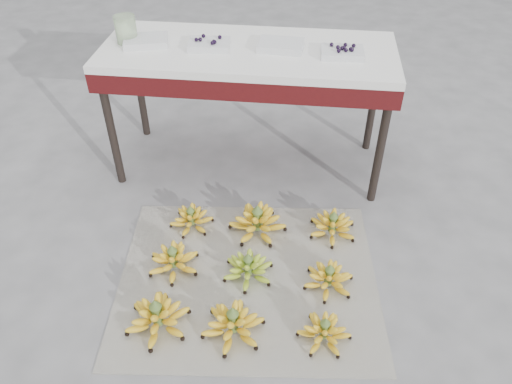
# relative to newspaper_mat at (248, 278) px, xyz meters

# --- Properties ---
(ground) EXTENTS (60.00, 60.00, 0.00)m
(ground) POSITION_rel_newspaper_mat_xyz_m (-0.01, -0.08, -0.00)
(ground) COLOR #5F5F62
(ground) RESTS_ON ground
(newspaper_mat) EXTENTS (1.34, 1.16, 0.01)m
(newspaper_mat) POSITION_rel_newspaper_mat_xyz_m (0.00, 0.00, 0.00)
(newspaper_mat) COLOR silver
(newspaper_mat) RESTS_ON ground
(bunch_front_left) EXTENTS (0.35, 0.35, 0.18)m
(bunch_front_left) POSITION_rel_newspaper_mat_xyz_m (-0.36, -0.32, 0.06)
(bunch_front_left) COLOR yellow
(bunch_front_left) RESTS_ON newspaper_mat
(bunch_front_center) EXTENTS (0.30, 0.30, 0.17)m
(bunch_front_center) POSITION_rel_newspaper_mat_xyz_m (-0.02, -0.32, 0.06)
(bunch_front_center) COLOR yellow
(bunch_front_center) RESTS_ON newspaper_mat
(bunch_front_right) EXTENTS (0.24, 0.24, 0.14)m
(bunch_front_right) POSITION_rel_newspaper_mat_xyz_m (0.37, -0.30, 0.05)
(bunch_front_right) COLOR yellow
(bunch_front_right) RESTS_ON newspaper_mat
(bunch_mid_left) EXTENTS (0.31, 0.31, 0.16)m
(bunch_mid_left) POSITION_rel_newspaper_mat_xyz_m (-0.37, 0.02, 0.06)
(bunch_mid_left) COLOR yellow
(bunch_mid_left) RESTS_ON newspaper_mat
(bunch_mid_center) EXTENTS (0.27, 0.27, 0.15)m
(bunch_mid_center) POSITION_rel_newspaper_mat_xyz_m (-0.00, 0.02, 0.06)
(bunch_mid_center) COLOR #90B82E
(bunch_mid_center) RESTS_ON newspaper_mat
(bunch_mid_right) EXTENTS (0.25, 0.25, 0.15)m
(bunch_mid_right) POSITION_rel_newspaper_mat_xyz_m (0.39, -0.00, 0.05)
(bunch_mid_right) COLOR yellow
(bunch_mid_right) RESTS_ON newspaper_mat
(bunch_back_left) EXTENTS (0.27, 0.27, 0.14)m
(bunch_back_left) POSITION_rel_newspaper_mat_xyz_m (-0.35, 0.34, 0.05)
(bunch_back_left) COLOR yellow
(bunch_back_left) RESTS_ON newspaper_mat
(bunch_back_center) EXTENTS (0.31, 0.31, 0.18)m
(bunch_back_center) POSITION_rel_newspaper_mat_xyz_m (0.01, 0.34, 0.07)
(bunch_back_center) COLOR yellow
(bunch_back_center) RESTS_ON newspaper_mat
(bunch_back_right) EXTENTS (0.31, 0.31, 0.16)m
(bunch_back_right) POSITION_rel_newspaper_mat_xyz_m (0.41, 0.36, 0.06)
(bunch_back_right) COLOR yellow
(bunch_back_right) RESTS_ON newspaper_mat
(vendor_table) EXTENTS (1.61, 0.64, 0.77)m
(vendor_table) POSITION_rel_newspaper_mat_xyz_m (-0.11, 0.95, 0.68)
(vendor_table) COLOR black
(vendor_table) RESTS_ON ground
(tray_far_left) EXTENTS (0.27, 0.22, 0.04)m
(tray_far_left) POSITION_rel_newspaper_mat_xyz_m (-0.68, 0.94, 0.79)
(tray_far_left) COLOR silver
(tray_far_left) RESTS_ON vendor_table
(tray_left) EXTENTS (0.23, 0.18, 0.06)m
(tray_left) POSITION_rel_newspaper_mat_xyz_m (-0.33, 0.94, 0.79)
(tray_left) COLOR silver
(tray_left) RESTS_ON vendor_table
(tray_right) EXTENTS (0.25, 0.19, 0.04)m
(tray_right) POSITION_rel_newspaper_mat_xyz_m (0.06, 0.97, 0.79)
(tray_right) COLOR silver
(tray_right) RESTS_ON vendor_table
(tray_far_right) EXTENTS (0.23, 0.17, 0.06)m
(tray_far_right) POSITION_rel_newspaper_mat_xyz_m (0.39, 0.91, 0.79)
(tray_far_right) COLOR silver
(tray_far_right) RESTS_ON vendor_table
(glass_jar) EXTENTS (0.13, 0.13, 0.15)m
(glass_jar) POSITION_rel_newspaper_mat_xyz_m (-0.79, 0.95, 0.84)
(glass_jar) COLOR beige
(glass_jar) RESTS_ON vendor_table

